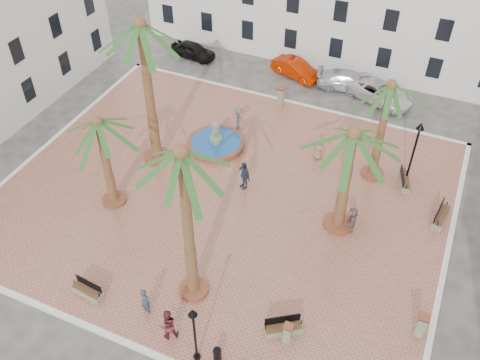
{
  "coord_description": "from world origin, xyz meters",
  "views": [
    {
      "loc": [
        10.35,
        -21.12,
        22.4
      ],
      "look_at": [
        1.0,
        0.0,
        1.6
      ],
      "focal_mm": 40.0,
      "sensor_mm": 36.0,
      "label": 1
    }
  ],
  "objects_px": {
    "car_white": "(380,92)",
    "palm_e": "(352,147)",
    "bench_ne": "(404,181)",
    "bollard_n": "(281,96)",
    "palm_s": "(182,170)",
    "lamppost_s": "(194,326)",
    "palm_nw": "(142,40)",
    "bench_se": "(283,328)",
    "fountain": "(216,143)",
    "pedestrian_fountain_a": "(319,149)",
    "pedestrian_fountain_b": "(244,175)",
    "palm_ne": "(389,96)",
    "bench_e": "(441,217)",
    "bollard_e": "(421,325)",
    "pedestrian_north": "(239,118)",
    "cyclist_a": "(145,301)",
    "bollard_se": "(288,333)",
    "lamppost_e": "(416,143)",
    "palm_sw": "(100,132)",
    "pedestrian_east": "(352,219)",
    "car_red": "(296,69)",
    "bench_s": "(88,291)",
    "car_black": "(193,50)",
    "car_silver": "(348,80)",
    "litter_bin": "(217,354)"
  },
  "relations": [
    {
      "from": "car_black",
      "to": "car_red",
      "type": "distance_m",
      "value": 8.91
    },
    {
      "from": "bench_se",
      "to": "palm_nw",
      "type": "bearing_deg",
      "value": 109.79
    },
    {
      "from": "bench_ne",
      "to": "bollard_e",
      "type": "xyz_separation_m",
      "value": [
        2.66,
        -10.26,
        0.48
      ]
    },
    {
      "from": "palm_sw",
      "to": "car_black",
      "type": "relative_size",
      "value": 1.6
    },
    {
      "from": "palm_s",
      "to": "bench_s",
      "type": "height_order",
      "value": "palm_s"
    },
    {
      "from": "bench_ne",
      "to": "lamppost_s",
      "type": "xyz_separation_m",
      "value": [
        -6.29,
        -15.56,
        2.28
      ]
    },
    {
      "from": "palm_s",
      "to": "bollard_se",
      "type": "relative_size",
      "value": 7.52
    },
    {
      "from": "palm_sw",
      "to": "car_red",
      "type": "bearing_deg",
      "value": 74.3
    },
    {
      "from": "palm_s",
      "to": "bench_se",
      "type": "bearing_deg",
      "value": -4.62
    },
    {
      "from": "fountain",
      "to": "lamppost_s",
      "type": "xyz_separation_m",
      "value": [
        5.95,
        -14.33,
        2.27
      ]
    },
    {
      "from": "palm_ne",
      "to": "pedestrian_fountain_a",
      "type": "relative_size",
      "value": 4.3
    },
    {
      "from": "fountain",
      "to": "pedestrian_fountain_a",
      "type": "relative_size",
      "value": 2.39
    },
    {
      "from": "bollard_se",
      "to": "fountain",
      "type": "bearing_deg",
      "value": 128.34
    },
    {
      "from": "pedestrian_fountain_a",
      "to": "pedestrian_north",
      "type": "height_order",
      "value": "pedestrian_north"
    },
    {
      "from": "palm_nw",
      "to": "bench_se",
      "type": "bearing_deg",
      "value": -36.24
    },
    {
      "from": "bench_ne",
      "to": "car_white",
      "type": "distance_m",
      "value": 9.56
    },
    {
      "from": "palm_e",
      "to": "bollard_se",
      "type": "distance_m",
      "value": 9.55
    },
    {
      "from": "palm_sw",
      "to": "palm_s",
      "type": "relative_size",
      "value": 0.66
    },
    {
      "from": "palm_s",
      "to": "pedestrian_fountain_b",
      "type": "bearing_deg",
      "value": 95.45
    },
    {
      "from": "pedestrian_north",
      "to": "pedestrian_east",
      "type": "height_order",
      "value": "pedestrian_north"
    },
    {
      "from": "bench_s",
      "to": "palm_e",
      "type": "bearing_deg",
      "value": 49.51
    },
    {
      "from": "bench_se",
      "to": "bollard_n",
      "type": "height_order",
      "value": "bollard_n"
    },
    {
      "from": "pedestrian_north",
      "to": "lamppost_s",
      "type": "bearing_deg",
      "value": -176.22
    },
    {
      "from": "palm_e",
      "to": "lamppost_s",
      "type": "xyz_separation_m",
      "value": [
        -3.54,
        -10.57,
        -3.12
      ]
    },
    {
      "from": "lamppost_e",
      "to": "car_white",
      "type": "bearing_deg",
      "value": 113.4
    },
    {
      "from": "bench_ne",
      "to": "car_red",
      "type": "xyz_separation_m",
      "value": [
        -10.42,
        9.54,
        0.28
      ]
    },
    {
      "from": "palm_sw",
      "to": "car_silver",
      "type": "relative_size",
      "value": 1.3
    },
    {
      "from": "palm_ne",
      "to": "bench_ne",
      "type": "xyz_separation_m",
      "value": [
        2.0,
        -0.1,
        -5.54
      ]
    },
    {
      "from": "bench_ne",
      "to": "bollard_e",
      "type": "height_order",
      "value": "bollard_e"
    },
    {
      "from": "car_white",
      "to": "palm_e",
      "type": "bearing_deg",
      "value": -154.31
    },
    {
      "from": "palm_s",
      "to": "pedestrian_fountain_a",
      "type": "relative_size",
      "value": 5.84
    },
    {
      "from": "palm_ne",
      "to": "bollard_n",
      "type": "height_order",
      "value": "palm_ne"
    },
    {
      "from": "pedestrian_east",
      "to": "car_red",
      "type": "height_order",
      "value": "pedestrian_east"
    },
    {
      "from": "bench_ne",
      "to": "bollard_n",
      "type": "xyz_separation_m",
      "value": [
        -10.06,
        5.11,
        0.48
      ]
    },
    {
      "from": "bollard_se",
      "to": "pedestrian_north",
      "type": "distance_m",
      "value": 16.82
    },
    {
      "from": "cyclist_a",
      "to": "pedestrian_north",
      "type": "height_order",
      "value": "cyclist_a"
    },
    {
      "from": "bollard_e",
      "to": "car_white",
      "type": "xyz_separation_m",
      "value": [
        -6.27,
        19.11,
        -0.16
      ]
    },
    {
      "from": "car_silver",
      "to": "bollard_se",
      "type": "bearing_deg",
      "value": 176.59
    },
    {
      "from": "bollard_e",
      "to": "bollard_se",
      "type": "bearing_deg",
      "value": -152.56
    },
    {
      "from": "palm_s",
      "to": "lamppost_s",
      "type": "height_order",
      "value": "palm_s"
    },
    {
      "from": "bench_e",
      "to": "bench_se",
      "type": "bearing_deg",
      "value": 159.21
    },
    {
      "from": "fountain",
      "to": "car_black",
      "type": "xyz_separation_m",
      "value": [
        -7.08,
        10.23,
        0.24
      ]
    },
    {
      "from": "lamppost_e",
      "to": "car_white",
      "type": "height_order",
      "value": "lamppost_e"
    },
    {
      "from": "fountain",
      "to": "palm_nw",
      "type": "height_order",
      "value": "palm_nw"
    },
    {
      "from": "bollard_n",
      "to": "car_black",
      "type": "height_order",
      "value": "bollard_n"
    },
    {
      "from": "car_silver",
      "to": "car_white",
      "type": "bearing_deg",
      "value": -116.2
    },
    {
      "from": "lamppost_s",
      "to": "lamppost_e",
      "type": "height_order",
      "value": "lamppost_e"
    },
    {
      "from": "bench_se",
      "to": "pedestrian_east",
      "type": "relative_size",
      "value": 1.12
    },
    {
      "from": "bench_se",
      "to": "litter_bin",
      "type": "bearing_deg",
      "value": -165.49
    },
    {
      "from": "bench_ne",
      "to": "cyclist_a",
      "type": "distance_m",
      "value": 17.3
    }
  ]
}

